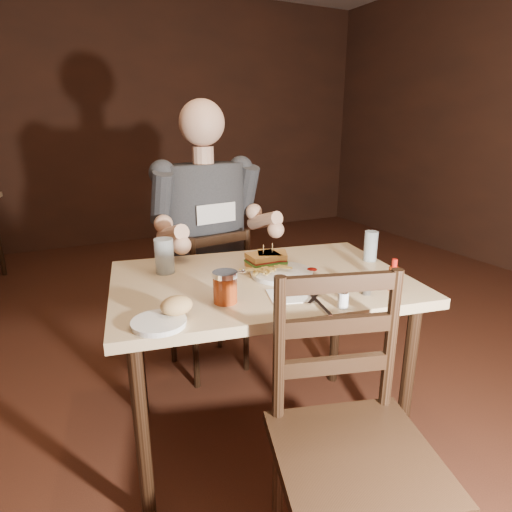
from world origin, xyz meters
name	(u,v)px	position (x,y,z in m)	size (l,w,h in m)	color
room_shell	(280,116)	(0.00, 0.00, 1.40)	(7.00, 7.00, 7.00)	#33160E
main_table	(261,297)	(-0.21, -0.24, 0.69)	(1.30, 0.99, 0.77)	#CDB185
chair_far	(207,299)	(-0.21, 0.42, 0.42)	(0.39, 0.42, 0.84)	black
chair_near	(356,458)	(-0.27, -0.95, 0.48)	(0.44, 0.48, 0.96)	black
diner	(209,206)	(-0.21, 0.37, 0.96)	(0.61, 0.48, 1.05)	#313236
dinner_plate	(282,274)	(-0.12, -0.25, 0.78)	(0.25, 0.25, 0.01)	white
sandwich_left	(263,255)	(-0.16, -0.16, 0.84)	(0.13, 0.11, 0.11)	tan
sandwich_right	(272,254)	(-0.12, -0.16, 0.84)	(0.12, 0.10, 0.10)	tan
fries_pile	(268,268)	(-0.17, -0.22, 0.80)	(0.24, 0.17, 0.04)	#EEC65B
ketchup_dollop	(312,269)	(0.00, -0.29, 0.79)	(0.04, 0.04, 0.01)	maroon
glass_left	(164,256)	(-0.54, 0.00, 0.84)	(0.08, 0.08, 0.15)	silver
glass_right	(371,246)	(0.34, -0.26, 0.84)	(0.06, 0.06, 0.14)	silver
hot_sauce	(393,274)	(0.18, -0.57, 0.83)	(0.04, 0.04, 0.12)	#903210
salt_shaker	(343,299)	(-0.09, -0.62, 0.80)	(0.04, 0.04, 0.07)	white
pepper_shaker	(367,286)	(0.06, -0.56, 0.80)	(0.03, 0.03, 0.06)	#38332D
syrup_dispenser	(225,287)	(-0.43, -0.40, 0.83)	(0.09, 0.09, 0.11)	#903210
napkin	(290,296)	(-0.20, -0.45, 0.77)	(0.15, 0.14, 0.00)	white
knife	(318,302)	(-0.15, -0.56, 0.78)	(0.01, 0.22, 0.01)	silver
fork	(317,295)	(-0.12, -0.50, 0.78)	(0.01, 0.18, 0.01)	silver
side_plate	(159,324)	(-0.69, -0.48, 0.78)	(0.17, 0.17, 0.01)	white
bread_roll	(176,305)	(-0.62, -0.45, 0.81)	(0.11, 0.09, 0.06)	tan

